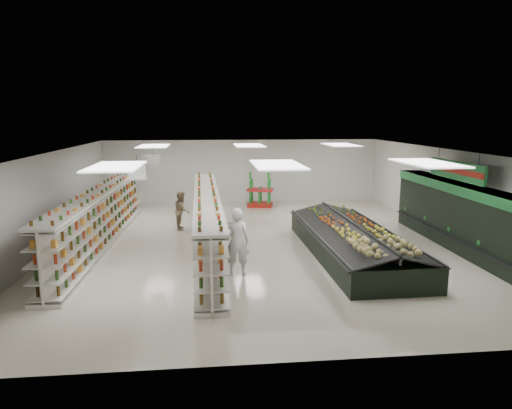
{
  "coord_description": "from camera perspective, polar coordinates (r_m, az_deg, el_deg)",
  "views": [
    {
      "loc": [
        -1.74,
        -15.43,
        4.36
      ],
      "look_at": [
        -0.07,
        0.53,
        1.27
      ],
      "focal_mm": 32.0,
      "sensor_mm": 36.0,
      "label": 1
    }
  ],
  "objects": [
    {
      "name": "aisle_sign_far",
      "position": [
        17.63,
        -12.72,
        5.41
      ],
      "size": [
        0.52,
        0.06,
        0.75
      ],
      "color": "white",
      "rests_on": "ceiling"
    },
    {
      "name": "shopper_main",
      "position": [
        12.68,
        -2.43,
        -4.65
      ],
      "size": [
        0.76,
        0.56,
        1.92
      ],
      "primitive_type": "imported",
      "rotation": [
        0.0,
        0.0,
        2.99
      ],
      "color": "silver",
      "rests_on": "floor"
    },
    {
      "name": "soda_endcap",
      "position": [
        22.41,
        0.52,
        1.68
      ],
      "size": [
        1.4,
        1.11,
        1.58
      ],
      "rotation": [
        0.0,
        0.0,
        -0.24
      ],
      "color": "#A81B13",
      "rests_on": "floor"
    },
    {
      "name": "gondola_left",
      "position": [
        16.55,
        -18.78,
        -1.85
      ],
      "size": [
        1.1,
        10.95,
        1.9
      ],
      "rotation": [
        0.0,
        0.0,
        -0.03
      ],
      "color": "white",
      "rests_on": "floor"
    },
    {
      "name": "shopper_background",
      "position": [
        18.15,
        -9.28,
        -0.71
      ],
      "size": [
        0.47,
        0.74,
        1.49
      ],
      "primitive_type": "imported",
      "rotation": [
        0.0,
        0.0,
        1.6
      ],
      "color": "tan",
      "rests_on": "floor"
    },
    {
      "name": "produce_wall_case",
      "position": [
        16.5,
        24.24,
        -0.96
      ],
      "size": [
        0.93,
        8.0,
        2.2
      ],
      "color": "black",
      "rests_on": "floor"
    },
    {
      "name": "produce_island",
      "position": [
        14.91,
        11.92,
        -4.37
      ],
      "size": [
        2.73,
        7.25,
        1.08
      ],
      "rotation": [
        0.0,
        0.0,
        0.02
      ],
      "color": "black",
      "rests_on": "floor"
    },
    {
      "name": "wall_back",
      "position": [
        23.66,
        -1.72,
        4.21
      ],
      "size": [
        14.0,
        0.02,
        3.2
      ],
      "primitive_type": "cube",
      "color": "white",
      "rests_on": "floor"
    },
    {
      "name": "aisle_sign_near",
      "position": [
        13.69,
        -14.63,
        3.81
      ],
      "size": [
        0.52,
        0.06,
        0.75
      ],
      "color": "white",
      "rests_on": "ceiling"
    },
    {
      "name": "ceiling",
      "position": [
        15.57,
        0.45,
        6.64
      ],
      "size": [
        14.0,
        16.0,
        0.02
      ],
      "primitive_type": "cube",
      "color": "white",
      "rests_on": "wall_back"
    },
    {
      "name": "wall_front",
      "position": [
        8.12,
        6.83,
        -9.04
      ],
      "size": [
        14.0,
        0.02,
        3.2
      ],
      "primitive_type": "cube",
      "color": "white",
      "rests_on": "floor"
    },
    {
      "name": "hortifruti_banner",
      "position": [
        16.15,
        23.75,
        3.91
      ],
      "size": [
        0.12,
        3.2,
        0.95
      ],
      "color": "#207835",
      "rests_on": "ceiling"
    },
    {
      "name": "floor",
      "position": [
        16.13,
        0.44,
        -4.77
      ],
      "size": [
        16.0,
        16.0,
        0.0
      ],
      "primitive_type": "plane",
      "color": "beige",
      "rests_on": "ground"
    },
    {
      "name": "wall_left",
      "position": [
        16.54,
        -24.43,
        0.32
      ],
      "size": [
        0.02,
        16.0,
        3.2
      ],
      "primitive_type": "cube",
      "color": "white",
      "rests_on": "floor"
    },
    {
      "name": "gondola_center",
      "position": [
        15.26,
        -6.13,
        -2.4
      ],
      "size": [
        1.02,
        10.84,
        1.88
      ],
      "rotation": [
        0.0,
        0.0,
        0.02
      ],
      "color": "white",
      "rests_on": "floor"
    },
    {
      "name": "wall_right",
      "position": [
        17.95,
        23.25,
        1.18
      ],
      "size": [
        0.02,
        16.0,
        3.2
      ],
      "primitive_type": "cube",
      "color": "white",
      "rests_on": "floor"
    }
  ]
}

